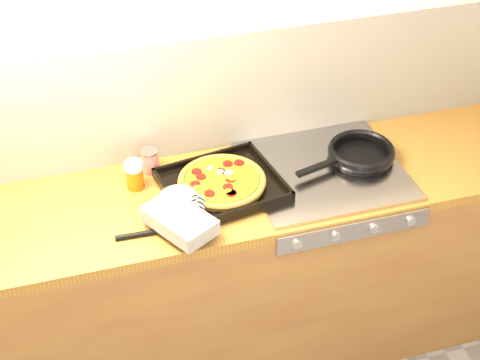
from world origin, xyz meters
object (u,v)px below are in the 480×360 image
object	(u,v)px
pizza_on_tray	(209,191)
tomato_can	(150,161)
frying_pan	(360,153)
juice_glass	(134,175)

from	to	relation	value
pizza_on_tray	tomato_can	size ratio (longest dim) A/B	5.85
pizza_on_tray	frying_pan	bearing A→B (deg)	6.68
pizza_on_tray	tomato_can	xyz separation A→B (m)	(-0.17, 0.25, 0.00)
frying_pan	tomato_can	xyz separation A→B (m)	(-0.81, 0.17, 0.01)
frying_pan	juice_glass	distance (m)	0.89
juice_glass	pizza_on_tray	bearing A→B (deg)	-32.76
juice_glass	tomato_can	bearing A→B (deg)	48.17
pizza_on_tray	frying_pan	size ratio (longest dim) A/B	1.23
tomato_can	juice_glass	distance (m)	0.11
frying_pan	juice_glass	bearing A→B (deg)	174.43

